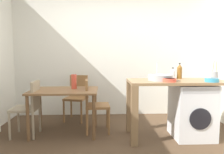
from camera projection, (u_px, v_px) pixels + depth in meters
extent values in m
plane|color=#4C3826|center=(118.00, 146.00, 3.12)|extent=(5.46, 5.46, 0.00)
cube|color=silver|center=(112.00, 53.00, 4.72)|extent=(4.60, 0.10, 2.70)
cube|color=brown|center=(64.00, 91.00, 3.58)|extent=(1.10, 0.76, 0.03)
cylinder|color=brown|center=(28.00, 118.00, 3.27)|extent=(0.05, 0.05, 0.71)
cylinder|color=brown|center=(94.00, 118.00, 3.31)|extent=(0.05, 0.05, 0.71)
cylinder|color=brown|center=(40.00, 108.00, 3.93)|extent=(0.05, 0.05, 0.71)
cylinder|color=brown|center=(95.00, 107.00, 3.97)|extent=(0.05, 0.05, 0.71)
cube|color=gray|center=(25.00, 109.00, 3.49)|extent=(0.40, 0.40, 0.04)
cube|color=gray|center=(36.00, 95.00, 3.47)|extent=(0.04, 0.38, 0.45)
cylinder|color=gray|center=(9.00, 126.00, 3.32)|extent=(0.04, 0.04, 0.45)
cylinder|color=gray|center=(19.00, 119.00, 3.68)|extent=(0.04, 0.04, 0.45)
cylinder|color=gray|center=(33.00, 126.00, 3.34)|extent=(0.04, 0.04, 0.45)
cylinder|color=gray|center=(40.00, 119.00, 3.70)|extent=(0.04, 0.04, 0.45)
cube|color=olive|center=(98.00, 106.00, 3.68)|extent=(0.42, 0.42, 0.04)
cube|color=olive|center=(87.00, 93.00, 3.64)|extent=(0.06, 0.38, 0.45)
cylinder|color=olive|center=(107.00, 115.00, 3.90)|extent=(0.04, 0.04, 0.45)
cylinder|color=olive|center=(109.00, 121.00, 3.55)|extent=(0.04, 0.04, 0.45)
cylinder|color=olive|center=(87.00, 116.00, 3.87)|extent=(0.04, 0.04, 0.45)
cylinder|color=olive|center=(87.00, 122.00, 3.51)|extent=(0.04, 0.04, 0.45)
cube|color=olive|center=(76.00, 98.00, 4.31)|extent=(0.49, 0.49, 0.04)
cube|color=olive|center=(79.00, 86.00, 4.46)|extent=(0.38, 0.13, 0.45)
cylinder|color=olive|center=(81.00, 112.00, 4.12)|extent=(0.04, 0.04, 0.45)
cylinder|color=olive|center=(64.00, 111.00, 4.20)|extent=(0.04, 0.04, 0.45)
cylinder|color=olive|center=(87.00, 108.00, 4.47)|extent=(0.04, 0.04, 0.45)
cylinder|color=olive|center=(71.00, 107.00, 4.55)|extent=(0.04, 0.04, 0.45)
cube|color=olive|center=(176.00, 82.00, 3.38)|extent=(1.50, 0.68, 0.04)
cube|color=brown|center=(134.00, 116.00, 3.11)|extent=(0.10, 0.10, 0.88)
cube|color=brown|center=(129.00, 106.00, 3.68)|extent=(0.10, 0.10, 0.88)
cube|color=silver|center=(192.00, 111.00, 3.44)|extent=(0.60, 0.60, 0.86)
cylinder|color=black|center=(200.00, 119.00, 3.14)|extent=(0.32, 0.02, 0.32)
cube|color=#B2B2B7|center=(201.00, 91.00, 3.10)|extent=(0.54, 0.01, 0.08)
cylinder|color=#9EA0A5|center=(160.00, 77.00, 3.36)|extent=(0.38, 0.38, 0.09)
cylinder|color=#B2B2B7|center=(157.00, 71.00, 3.53)|extent=(0.02, 0.02, 0.28)
cylinder|color=silver|center=(173.00, 75.00, 3.57)|extent=(0.08, 0.08, 0.14)
cone|color=silver|center=(173.00, 70.00, 3.56)|extent=(0.07, 0.07, 0.04)
cylinder|color=#262626|center=(173.00, 68.00, 3.56)|extent=(0.03, 0.03, 0.02)
cylinder|color=brown|center=(179.00, 73.00, 3.61)|extent=(0.08, 0.08, 0.19)
cone|color=brown|center=(180.00, 66.00, 3.59)|extent=(0.07, 0.07, 0.05)
cylinder|color=#262626|center=(180.00, 64.00, 3.59)|extent=(0.03, 0.03, 0.02)
cylinder|color=#D84C38|center=(169.00, 80.00, 3.17)|extent=(0.20, 0.20, 0.05)
cylinder|color=maroon|center=(169.00, 79.00, 3.17)|extent=(0.16, 0.16, 0.03)
cylinder|color=gray|center=(214.00, 76.00, 3.45)|extent=(0.11, 0.11, 0.13)
cylinder|color=#99724C|center=(213.00, 67.00, 3.44)|extent=(0.01, 0.04, 0.18)
cylinder|color=#99724C|center=(216.00, 67.00, 3.42)|extent=(0.01, 0.05, 0.18)
cylinder|color=teal|center=(212.00, 80.00, 3.17)|extent=(0.20, 0.20, 0.05)
cylinder|color=#1E546B|center=(212.00, 79.00, 3.17)|extent=(0.16, 0.16, 0.03)
cylinder|color=#D84C38|center=(74.00, 82.00, 3.68)|extent=(0.09, 0.09, 0.25)
cube|color=#B2B2B7|center=(175.00, 81.00, 3.28)|extent=(0.15, 0.06, 0.01)
cube|color=#262628|center=(175.00, 81.00, 3.28)|extent=(0.15, 0.06, 0.01)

